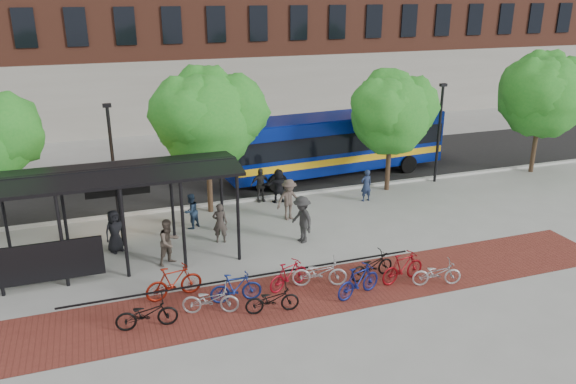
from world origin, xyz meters
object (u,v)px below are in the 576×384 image
object	(u,v)px
pedestrian_5	(279,186)
bike_0	(147,314)
bike_3	(236,288)
bike_7	(359,281)
bus	(335,141)
pedestrian_8	(169,242)
bike_5	(289,275)
lamp_post_right	(439,130)
pedestrian_4	(260,185)
bike_4	(272,299)
bus_shelter	(84,187)
pedestrian_7	(366,185)
tree_c	(393,110)
bike_2	(210,300)
pedestrian_9	(302,219)
bike_1	(174,282)
bike_6	(320,273)
pedestrian_1	(220,223)
pedestrian_3	(289,200)
bike_8	(372,266)
tree_d	(544,91)
bike_9	(403,267)
pedestrian_2	(191,211)
pedestrian_0	(115,231)
bike_10	(437,273)
lamp_post_left	(113,160)
tree_b	(208,114)

from	to	relation	value
pedestrian_5	bike_0	bearing A→B (deg)	53.48
bike_3	bike_7	xyz separation A→B (m)	(3.87, -0.97, 0.04)
bus	pedestrian_8	bearing A→B (deg)	-146.25
bike_5	lamp_post_right	bearing A→B (deg)	-75.31
bike_7	pedestrian_4	distance (m)	9.51
bike_3	bike_4	distance (m)	1.34
bus_shelter	pedestrian_7	distance (m)	12.86
tree_c	bike_2	size ratio (longest dim) A/B	3.36
pedestrian_5	pedestrian_9	distance (m)	4.60
bike_1	bike_6	distance (m)	4.83
bike_2	pedestrian_1	distance (m)	5.25
bike_3	pedestrian_3	world-z (taller)	pedestrian_3
bike_8	tree_d	bearing A→B (deg)	-71.27
bike_0	bike_9	bearing A→B (deg)	-86.57
bus_shelter	tree_c	world-z (taller)	tree_c
pedestrian_4	pedestrian_2	bearing A→B (deg)	-152.00
pedestrian_0	pedestrian_3	distance (m)	7.38
bike_4	bike_3	bearing A→B (deg)	49.22
lamp_post_right	pedestrian_3	bearing A→B (deg)	-165.23
bike_2	bike_8	distance (m)	5.77
bike_8	bus	bearing A→B (deg)	-28.43
bike_0	bike_8	distance (m)	7.73
pedestrian_0	pedestrian_5	bearing A→B (deg)	-5.26
bike_6	bike_10	size ratio (longest dim) A/B	1.10
bike_2	bike_10	world-z (taller)	bike_2
lamp_post_left	pedestrian_5	world-z (taller)	lamp_post_left
bike_2	bike_7	xyz separation A→B (m)	(4.78, -0.58, 0.08)
tree_c	tree_d	size ratio (longest dim) A/B	0.90
bus_shelter	bike_9	bearing A→B (deg)	-25.92
bus	bike_4	distance (m)	14.31
bike_10	pedestrian_8	bearing A→B (deg)	74.83
tree_c	bike_0	distance (m)	15.87
bike_2	pedestrian_9	xyz separation A→B (m)	(4.51, 3.98, 0.50)
tree_b	bike_3	world-z (taller)	tree_b
tree_b	bike_9	bearing A→B (deg)	-61.23
bike_2	bike_8	world-z (taller)	bike_8
bike_10	bike_8	bearing A→B (deg)	71.11
tree_d	bike_7	bearing A→B (deg)	-149.02
bus	pedestrian_4	xyz separation A→B (m)	(-4.96, -2.63, -1.06)
lamp_post_right	pedestrian_7	bearing A→B (deg)	-163.47
pedestrian_1	pedestrian_8	xyz separation A→B (m)	(-2.17, -1.23, 0.05)
pedestrian_8	bike_7	bearing A→B (deg)	-68.05
pedestrian_3	pedestrian_4	bearing A→B (deg)	93.31
tree_c	pedestrian_8	bearing A→B (deg)	-157.92
pedestrian_9	pedestrian_0	bearing A→B (deg)	-114.28
lamp_post_left	pedestrian_9	size ratio (longest dim) A/B	2.67
bike_5	pedestrian_9	xyz separation A→B (m)	(1.72, 3.32, 0.47)
tree_d	lamp_post_left	size ratio (longest dim) A/B	1.28
pedestrian_3	bike_1	bearing A→B (deg)	-147.24
bike_2	pedestrian_7	distance (m)	11.63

